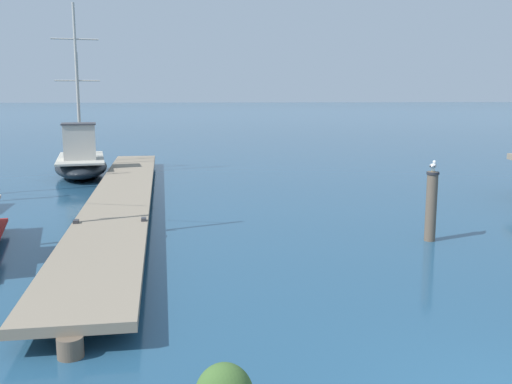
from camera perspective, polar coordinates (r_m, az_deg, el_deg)
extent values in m
cube|color=gray|center=(18.70, -13.02, -0.27)|extent=(3.34, 21.45, 0.16)
cylinder|color=brown|center=(8.51, -17.78, -14.30)|extent=(0.36, 0.36, 0.29)
cylinder|color=brown|center=(13.54, -14.45, -5.11)|extent=(0.36, 0.36, 0.29)
cylinder|color=brown|center=(18.74, -12.99, -0.95)|extent=(0.36, 0.36, 0.29)
cylinder|color=brown|center=(24.00, -12.17, 1.40)|extent=(0.36, 0.36, 0.29)
cylinder|color=brown|center=(29.30, -11.64, 2.90)|extent=(0.36, 0.36, 0.29)
cube|color=#333338|center=(14.59, -17.27, -2.78)|extent=(0.13, 0.21, 0.08)
cube|color=#333338|center=(14.44, -10.97, -2.64)|extent=(0.13, 0.21, 0.08)
ellipsoid|color=black|center=(25.89, -16.79, 2.40)|extent=(3.10, 5.71, 0.82)
cube|color=#B2AD9E|center=(25.85, -16.83, 3.21)|extent=(2.75, 5.13, 0.08)
cube|color=#B7B2A8|center=(24.97, -16.95, 4.73)|extent=(1.45, 1.36, 1.43)
cube|color=#3D3D42|center=(24.92, -17.03, 6.43)|extent=(1.57, 1.47, 0.06)
cylinder|color=#B2ADA3|center=(25.98, -17.18, 10.36)|extent=(0.11, 0.11, 6.38)
cylinder|color=#B2ADA3|center=(26.06, -17.38, 14.15)|extent=(1.90, 0.42, 0.06)
cylinder|color=#333338|center=(27.71, -17.14, 10.96)|extent=(0.64, 3.26, 4.72)
cylinder|color=#B2ADA3|center=(27.19, -17.02, 8.30)|extent=(0.11, 0.11, 4.46)
cylinder|color=#B2ADA3|center=(27.19, -17.13, 10.41)|extent=(1.90, 0.42, 0.06)
cylinder|color=#333338|center=(28.39, -17.00, 8.80)|extent=(0.46, 2.28, 3.30)
cylinder|color=brown|center=(14.54, 16.83, -1.38)|extent=(0.26, 0.26, 1.68)
cylinder|color=#28282D|center=(14.41, 16.99, 1.79)|extent=(0.30, 0.30, 0.06)
cylinder|color=gold|center=(14.41, 16.90, 2.05)|extent=(0.01, 0.01, 0.07)
cylinder|color=gold|center=(14.40, 17.10, 2.04)|extent=(0.01, 0.01, 0.07)
ellipsoid|color=white|center=(14.39, 17.02, 2.46)|extent=(0.25, 0.30, 0.13)
ellipsoid|color=silver|center=(14.38, 16.79, 2.51)|extent=(0.15, 0.22, 0.09)
ellipsoid|color=#383838|center=(14.27, 16.73, 2.44)|extent=(0.06, 0.07, 0.04)
ellipsoid|color=silver|center=(14.36, 17.22, 2.48)|extent=(0.15, 0.22, 0.09)
ellipsoid|color=#383838|center=(14.25, 17.12, 2.41)|extent=(0.06, 0.07, 0.04)
cone|color=white|center=(14.24, 16.91, 2.39)|extent=(0.10, 0.10, 0.07)
sphere|color=white|center=(14.49, 17.12, 2.84)|extent=(0.08, 0.08, 0.08)
cone|color=gold|center=(14.54, 17.15, 2.84)|extent=(0.04, 0.05, 0.02)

